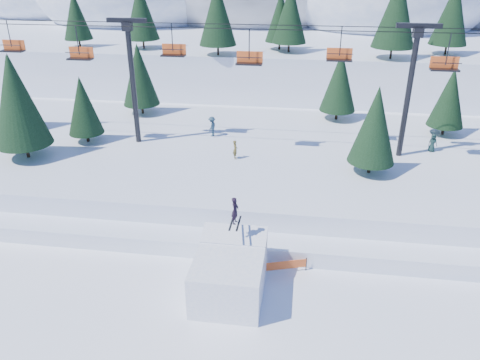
# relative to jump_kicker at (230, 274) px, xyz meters

# --- Properties ---
(ground) EXTENTS (160.00, 160.00, 0.00)m
(ground) POSITION_rel_jump_kicker_xyz_m (-1.65, -2.02, -1.37)
(ground) COLOR white
(ground) RESTS_ON ground
(mid_shelf) EXTENTS (70.00, 22.00, 2.50)m
(mid_shelf) POSITION_rel_jump_kicker_xyz_m (-1.65, 15.98, -0.12)
(mid_shelf) COLOR white
(mid_shelf) RESTS_ON ground
(berm) EXTENTS (70.00, 6.00, 1.10)m
(berm) POSITION_rel_jump_kicker_xyz_m (-1.65, 5.98, -0.82)
(berm) COLOR white
(berm) RESTS_ON ground
(mountain_ridge) EXTENTS (119.00, 60.89, 26.46)m
(mountain_ridge) POSITION_rel_jump_kicker_xyz_m (-6.73, 71.35, 8.27)
(mountain_ridge) COLOR white
(mountain_ridge) RESTS_ON ground
(jump_kicker) EXTENTS (3.74, 5.10, 5.34)m
(jump_kicker) POSITION_rel_jump_kicker_xyz_m (0.00, 0.00, 0.00)
(jump_kicker) COLOR white
(jump_kicker) RESTS_ON ground
(chairlift) EXTENTS (46.00, 3.21, 10.28)m
(chairlift) POSITION_rel_jump_kicker_xyz_m (-0.92, 16.03, 7.95)
(chairlift) COLOR black
(chairlift) RESTS_ON mid_shelf
(conifer_stand) EXTENTS (61.85, 17.21, 8.25)m
(conifer_stand) POSITION_rel_jump_kicker_xyz_m (0.47, 16.86, 5.18)
(conifer_stand) COLOR black
(conifer_stand) RESTS_ON mid_shelf
(distant_skiers) EXTENTS (34.47, 7.23, 1.79)m
(distant_skiers) POSITION_rel_jump_kicker_xyz_m (-5.03, 15.89, 1.97)
(distant_skiers) COLOR #302C48
(distant_skiers) RESTS_ON mid_shelf
(banner_near) EXTENTS (2.72, 0.93, 0.90)m
(banner_near) POSITION_rel_jump_kicker_xyz_m (2.88, 2.33, -0.83)
(banner_near) COLOR black
(banner_near) RESTS_ON ground
(banner_far) EXTENTS (2.84, 0.43, 0.90)m
(banner_far) POSITION_rel_jump_kicker_xyz_m (9.70, 4.06, -0.83)
(banner_far) COLOR black
(banner_far) RESTS_ON ground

